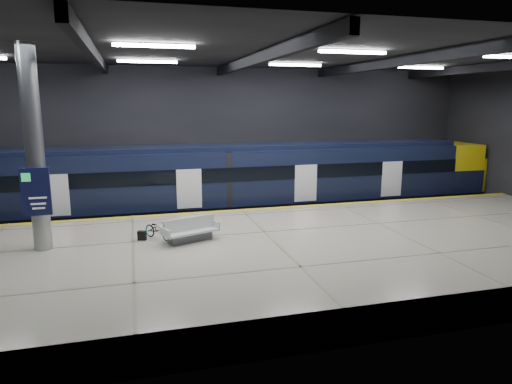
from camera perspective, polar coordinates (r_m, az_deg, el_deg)
name	(u,v)px	position (r m, az deg, el deg)	size (l,w,h in m)	color
ground	(258,251)	(19.23, 0.22, -7.34)	(30.00, 30.00, 0.00)	black
room_shell	(258,112)	(18.24, 0.22, 9.96)	(30.10, 16.10, 8.05)	black
platform	(276,257)	(16.78, 2.51, -8.16)	(30.00, 11.00, 1.10)	#B7AE9A
safety_strip	(242,210)	(21.49, -1.74, -2.28)	(30.00, 0.40, 0.01)	gold
rails	(230,217)	(24.34, -3.24, -3.18)	(30.00, 1.52, 0.16)	gray
train	(275,179)	(24.55, 2.41, 1.68)	(29.40, 2.84, 3.79)	black
bench	(190,233)	(16.89, -8.24, -5.06)	(2.21, 1.51, 0.90)	#595B60
bicycle	(158,229)	(17.34, -12.11, -4.58)	(0.49, 1.41, 0.74)	#99999E
pannier_bag	(142,236)	(17.38, -14.06, -5.31)	(0.30, 0.18, 0.35)	black
info_column	(35,152)	(16.92, -25.93, 4.48)	(0.90, 0.78, 6.90)	#9EA0A5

